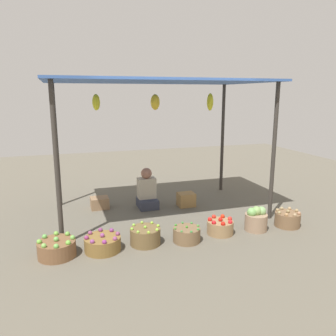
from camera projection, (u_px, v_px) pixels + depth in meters
The scene contains 12 objects.
ground_plane at pixel (159, 211), 6.40m from camera, with size 14.00×14.00×0.00m, color #605A4D.
market_stall_structure at pixel (158, 90), 5.92m from camera, with size 3.85×2.22×2.41m.
vendor_person at pixel (147, 192), 6.56m from camera, with size 0.36×0.44×0.78m.
basket_green_apples at pixel (57, 248), 4.60m from camera, with size 0.51×0.51×0.29m.
basket_purple_onions at pixel (103, 243), 4.77m from camera, with size 0.51×0.51×0.26m.
basket_limes at pixel (145, 236), 4.98m from camera, with size 0.45×0.45×0.29m.
basket_green_chilies at pixel (187, 234), 5.07m from camera, with size 0.41×0.41×0.25m.
basket_red_tomatoes at pixel (220, 227), 5.35m from camera, with size 0.42×0.42×0.27m.
basket_cabbages at pixel (256, 220), 5.48m from camera, with size 0.36×0.36×0.40m.
basket_potatoes at pixel (287, 219), 5.65m from camera, with size 0.42×0.42×0.29m.
wooden_crate_near_vendor at pixel (186, 200), 6.66m from camera, with size 0.32×0.27×0.27m, color olive.
wooden_crate_stacked_rear at pixel (100, 203), 6.53m from camera, with size 0.34×0.29×0.22m, color #8B6A4B.
Camera 1 is at (-1.71, -5.83, 2.18)m, focal length 36.10 mm.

